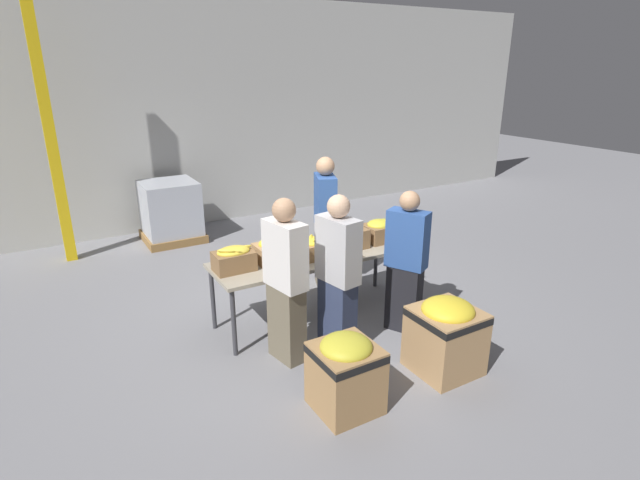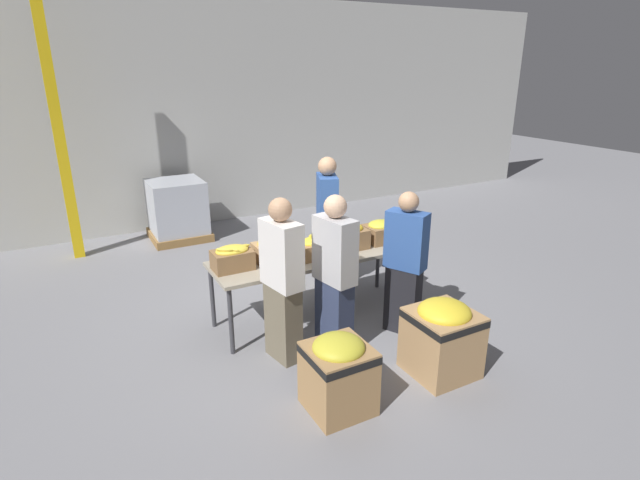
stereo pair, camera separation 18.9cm
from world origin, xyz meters
name	(u,v)px [view 1 (the left image)]	position (x,y,z in m)	size (l,w,h in m)	color
ground_plane	(315,316)	(0.00, 0.00, 0.00)	(30.00, 30.00, 0.00)	gray
wall_back	(193,115)	(0.00, 4.33, 2.00)	(16.00, 0.08, 4.00)	#B7B7B2
sorting_table	(314,259)	(0.00, 0.00, 0.73)	(2.39, 0.77, 0.79)	#9E937F
banana_box_0	(234,258)	(-0.96, 0.03, 0.93)	(0.42, 0.29, 0.28)	olive
banana_box_1	(273,249)	(-0.49, 0.06, 0.93)	(0.40, 0.30, 0.27)	tan
banana_box_2	(316,247)	(-0.03, -0.08, 0.91)	(0.42, 0.31, 0.26)	olive
banana_box_3	(349,236)	(0.46, -0.01, 0.94)	(0.42, 0.30, 0.31)	olive
banana_box_4	(380,230)	(0.93, 0.01, 0.92)	(0.38, 0.33, 0.27)	olive
volunteer_0	(325,224)	(0.56, 0.69, 0.88)	(0.40, 0.53, 1.76)	#6B604C
volunteer_1	(338,277)	(-0.18, -0.78, 0.84)	(0.30, 0.49, 1.69)	#2D3856
volunteer_2	(406,263)	(0.71, -0.77, 0.80)	(0.39, 0.48, 1.62)	black
volunteer_3	(286,283)	(-0.69, -0.64, 0.84)	(0.30, 0.49, 1.70)	#6B604C
donation_bin_0	(346,371)	(-0.61, -1.61, 0.37)	(0.53, 0.53, 0.70)	#A37A4C
donation_bin_1	(446,333)	(0.55, -1.61, 0.40)	(0.60, 0.60, 0.76)	tan
support_pillar	(49,128)	(-2.34, 3.50, 2.00)	(0.15, 0.15, 4.00)	yellow
pallet_stack_0	(171,212)	(-0.74, 3.61, 0.50)	(0.95, 0.95, 1.01)	olive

